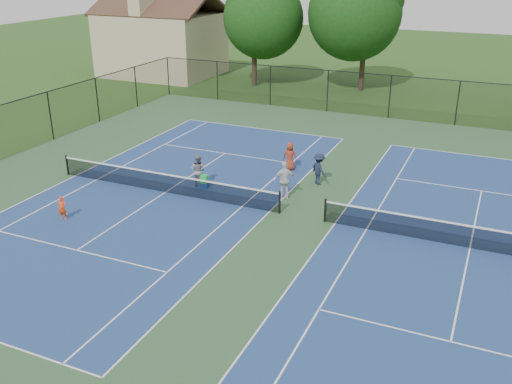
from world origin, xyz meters
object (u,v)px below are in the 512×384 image
at_px(tree_back_a, 254,14).
at_px(tree_back_b, 366,9).
at_px(bystander_b, 319,169).
at_px(child_player, 62,208).
at_px(instructor, 198,170).
at_px(bystander_a, 285,180).
at_px(bystander_c, 290,156).
at_px(clapboard_house, 162,41).
at_px(ball_hopper, 204,179).
at_px(ball_crate, 204,185).

relative_size(tree_back_a, tree_back_b, 0.91).
bearing_deg(bystander_b, child_player, 81.40).
height_order(child_player, instructor, instructor).
bearing_deg(bystander_a, bystander_c, -105.83).
distance_m(child_player, instructor, 6.76).
height_order(clapboard_house, ball_hopper, clapboard_house).
distance_m(clapboard_house, ball_hopper, 29.56).
xyz_separation_m(tree_back_a, clapboard_house, (-10.00, 1.00, -2.95)).
xyz_separation_m(bystander_b, ball_hopper, (-4.98, -2.78, -0.33)).
bearing_deg(clapboard_house, tree_back_a, -5.71).
relative_size(tree_back_a, child_player, 8.64).
bearing_deg(child_player, tree_back_a, 80.91).
bearing_deg(ball_crate, tree_back_b, 86.41).
xyz_separation_m(tree_back_b, child_player, (-5.42, -30.37, -6.07)).
xyz_separation_m(child_player, bystander_a, (7.94, 6.08, 0.39)).
bearing_deg(ball_crate, bystander_b, 29.17).
height_order(child_player, bystander_a, bystander_a).
height_order(bystander_a, ball_hopper, bystander_a).
height_order(tree_back_a, bystander_a, tree_back_a).
relative_size(tree_back_a, ball_crate, 25.01).
relative_size(bystander_a, bystander_c, 1.22).
bearing_deg(instructor, tree_back_b, -92.16).
distance_m(tree_back_a, clapboard_house, 10.47).
xyz_separation_m(bystander_b, ball_crate, (-4.98, -2.78, -0.67)).
xyz_separation_m(tree_back_b, instructor, (-1.95, -24.57, -5.78)).
height_order(bystander_a, ball_crate, bystander_a).
bearing_deg(bystander_a, ball_crate, -27.21).
relative_size(ball_crate, ball_hopper, 0.92).
bearing_deg(bystander_c, bystander_b, 137.81).
bearing_deg(tree_back_a, instructor, -72.67).
bearing_deg(child_player, ball_hopper, 39.35).
distance_m(bystander_c, ball_crate, 5.10).
bearing_deg(child_player, bystander_a, 21.14).
distance_m(instructor, ball_crate, 0.80).
distance_m(bystander_a, ball_crate, 4.17).
xyz_separation_m(tree_back_b, bystander_c, (1.37, -20.58, -5.84)).
bearing_deg(tree_back_b, bystander_a, -84.07).
relative_size(tree_back_a, clapboard_house, 0.85).
xyz_separation_m(clapboard_house, bystander_a, (21.52, -23.30, -2.18)).
bearing_deg(tree_back_b, bystander_b, -81.11).
xyz_separation_m(child_player, instructor, (3.47, 5.80, 0.29)).
bearing_deg(tree_back_b, ball_hopper, -93.59).
bearing_deg(tree_back_a, tree_back_b, 12.53).
distance_m(clapboard_house, bystander_a, 31.79).
xyz_separation_m(tree_back_a, instructor, (7.05, -22.57, -5.22)).
relative_size(tree_back_b, bystander_b, 6.25).
height_order(instructor, ball_crate, instructor).
relative_size(tree_back_a, bystander_b, 5.70).
relative_size(bystander_b, ball_crate, 4.39).
relative_size(tree_back_b, child_player, 9.47).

